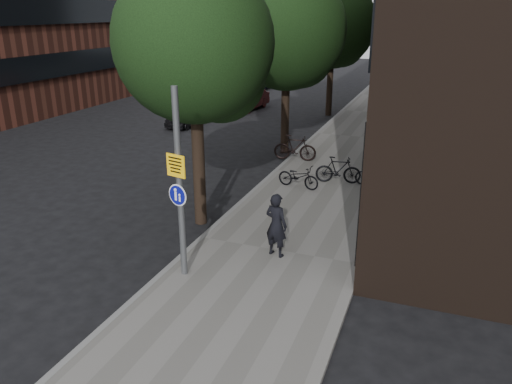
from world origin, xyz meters
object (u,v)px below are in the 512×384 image
at_px(signpost, 180,185).
at_px(pedestrian, 276,225).
at_px(parked_bike_facade_near, 377,175).
at_px(parked_car_near, 188,116).

xyz_separation_m(signpost, pedestrian, (1.77, 1.69, -1.42)).
bearing_deg(pedestrian, parked_bike_facade_near, -89.41).
distance_m(pedestrian, parked_bike_facade_near, 6.61).
distance_m(signpost, parked_car_near, 17.06).
bearing_deg(parked_bike_facade_near, pedestrian, 164.39).
distance_m(signpost, pedestrian, 2.83).
distance_m(signpost, parked_bike_facade_near, 8.98).
relative_size(signpost, pedestrian, 2.65).
bearing_deg(pedestrian, parked_car_near, -38.64).
height_order(pedestrian, parked_bike_facade_near, pedestrian).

